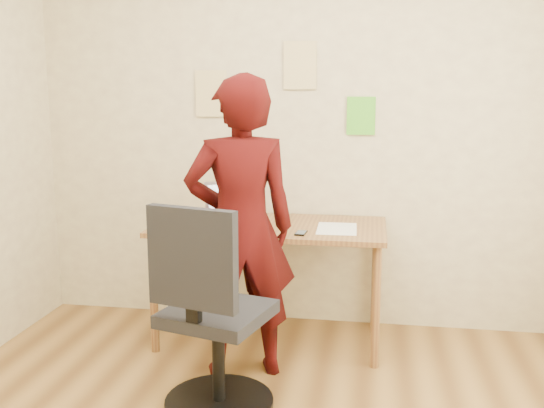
% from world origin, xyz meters
% --- Properties ---
extents(room, '(3.58, 3.58, 2.78)m').
position_xyz_m(room, '(0.00, 0.00, 1.35)').
color(room, brown).
rests_on(room, ground).
extents(desk, '(1.40, 0.70, 0.74)m').
position_xyz_m(desk, '(-0.14, 1.38, 0.65)').
color(desk, brown).
rests_on(desk, ground).
extents(laptop, '(0.45, 0.43, 0.25)m').
position_xyz_m(laptop, '(-0.34, 1.35, 0.79)').
color(laptop, '#BBBBC3').
rests_on(laptop, desk).
extents(paper_sheet, '(0.24, 0.34, 0.00)m').
position_xyz_m(paper_sheet, '(0.27, 1.33, 0.74)').
color(paper_sheet, white).
rests_on(paper_sheet, desk).
extents(phone, '(0.07, 0.12, 0.01)m').
position_xyz_m(phone, '(0.08, 1.17, 0.74)').
color(phone, black).
rests_on(phone, desk).
extents(wall_note_left, '(0.21, 0.00, 0.30)m').
position_xyz_m(wall_note_left, '(-0.59, 1.74, 1.53)').
color(wall_note_left, '#DDC784').
rests_on(wall_note_left, room).
extents(wall_note_mid, '(0.21, 0.00, 0.30)m').
position_xyz_m(wall_note_mid, '(-0.00, 1.74, 1.70)').
color(wall_note_mid, '#DDC784').
rests_on(wall_note_mid, room).
extents(wall_note_right, '(0.18, 0.00, 0.24)m').
position_xyz_m(wall_note_right, '(0.39, 1.74, 1.39)').
color(wall_note_right, '#58C82D').
rests_on(wall_note_right, room).
extents(office_chair, '(0.56, 0.58, 1.04)m').
position_xyz_m(office_chair, '(-0.27, 0.46, 0.45)').
color(office_chair, black).
rests_on(office_chair, ground).
extents(person, '(0.69, 0.57, 1.64)m').
position_xyz_m(person, '(-0.22, 0.91, 0.82)').
color(person, '#340707').
rests_on(person, ground).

